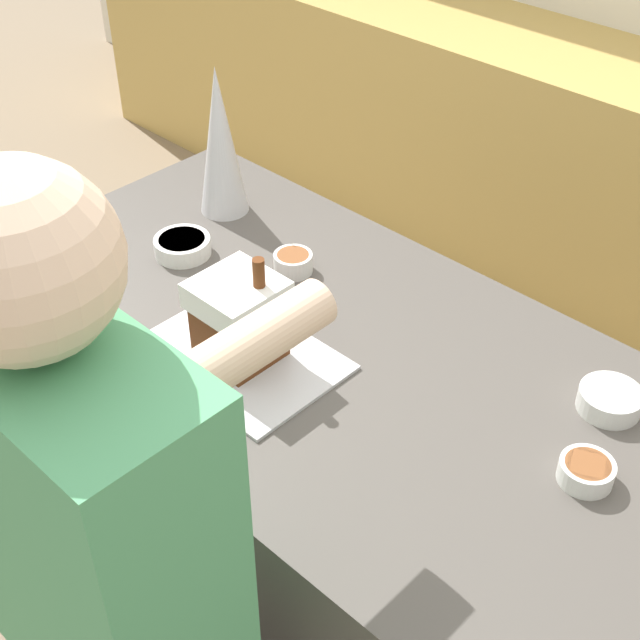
# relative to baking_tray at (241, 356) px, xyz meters

# --- Properties ---
(ground_plane) EXTENTS (12.00, 12.00, 0.00)m
(ground_plane) POSITION_rel_baking_tray_xyz_m (0.17, 0.15, -0.96)
(ground_plane) COLOR gray
(kitchen_island) EXTENTS (1.83, 0.88, 0.96)m
(kitchen_island) POSITION_rel_baking_tray_xyz_m (0.17, 0.15, -0.48)
(kitchen_island) COLOR #514C47
(kitchen_island) RESTS_ON ground_plane
(baking_tray) EXTENTS (0.40, 0.29, 0.01)m
(baking_tray) POSITION_rel_baking_tray_xyz_m (0.00, 0.00, 0.00)
(baking_tray) COLOR silver
(baking_tray) RESTS_ON kitchen_island
(gingerbread_house) EXTENTS (0.16, 0.16, 0.24)m
(gingerbread_house) POSITION_rel_baking_tray_xyz_m (0.00, 0.00, 0.10)
(gingerbread_house) COLOR #5B2D14
(gingerbread_house) RESTS_ON baking_tray
(decorative_tree) EXTENTS (0.12, 0.12, 0.38)m
(decorative_tree) POSITION_rel_baking_tray_xyz_m (-0.46, 0.37, 0.19)
(decorative_tree) COLOR silver
(decorative_tree) RESTS_ON kitchen_island
(candy_bowl_near_tray_right) EXTENTS (0.12, 0.12, 0.04)m
(candy_bowl_near_tray_right) POSITION_rel_baking_tray_xyz_m (0.62, 0.39, 0.02)
(candy_bowl_near_tray_right) COLOR silver
(candy_bowl_near_tray_right) RESTS_ON kitchen_island
(candy_bowl_behind_tray) EXTENTS (0.09, 0.09, 0.05)m
(candy_bowl_behind_tray) POSITION_rel_baking_tray_xyz_m (-0.14, 0.29, 0.02)
(candy_bowl_behind_tray) COLOR white
(candy_bowl_behind_tray) RESTS_ON kitchen_island
(candy_bowl_far_right) EXTENTS (0.10, 0.10, 0.04)m
(candy_bowl_far_right) POSITION_rel_baking_tray_xyz_m (0.68, 0.20, 0.02)
(candy_bowl_far_right) COLOR white
(candy_bowl_far_right) RESTS_ON kitchen_island
(candy_bowl_beside_tree) EXTENTS (0.13, 0.13, 0.04)m
(candy_bowl_beside_tree) POSITION_rel_baking_tray_xyz_m (-0.38, 0.16, 0.02)
(candy_bowl_beside_tree) COLOR white
(candy_bowl_beside_tree) RESTS_ON kitchen_island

